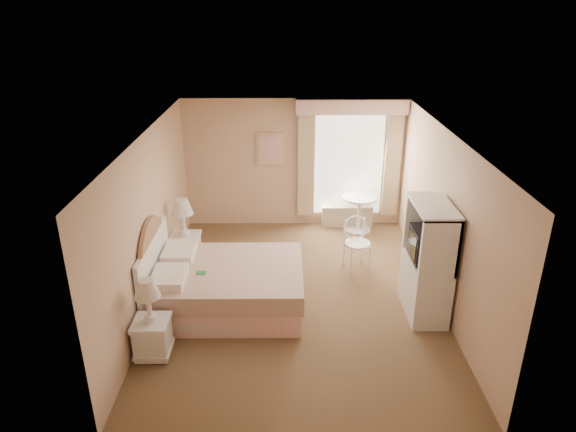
{
  "coord_description": "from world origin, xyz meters",
  "views": [
    {
      "loc": [
        -0.18,
        -6.72,
        4.18
      ],
      "look_at": [
        -0.13,
        0.3,
        1.2
      ],
      "focal_mm": 32.0,
      "sensor_mm": 36.0,
      "label": 1
    }
  ],
  "objects_px": {
    "nightstand_far": "(185,242)",
    "round_table": "(359,208)",
    "armoire": "(427,269)",
    "bed": "(220,285)",
    "cafe_chair": "(356,238)",
    "nightstand_near": "(152,328)"
  },
  "relations": [
    {
      "from": "bed",
      "to": "nightstand_near",
      "type": "distance_m",
      "value": 1.34
    },
    {
      "from": "round_table",
      "to": "armoire",
      "type": "distance_m",
      "value": 2.88
    },
    {
      "from": "armoire",
      "to": "bed",
      "type": "bearing_deg",
      "value": 177.03
    },
    {
      "from": "nightstand_far",
      "to": "armoire",
      "type": "bearing_deg",
      "value": -20.56
    },
    {
      "from": "bed",
      "to": "armoire",
      "type": "xyz_separation_m",
      "value": [
        2.93,
        -0.15,
        0.33
      ]
    },
    {
      "from": "cafe_chair",
      "to": "nightstand_far",
      "type": "bearing_deg",
      "value": 164.67
    },
    {
      "from": "nightstand_near",
      "to": "armoire",
      "type": "bearing_deg",
      "value": 14.96
    },
    {
      "from": "nightstand_near",
      "to": "cafe_chair",
      "type": "relative_size",
      "value": 1.21
    },
    {
      "from": "cafe_chair",
      "to": "nightstand_near",
      "type": "bearing_deg",
      "value": -155.81
    },
    {
      "from": "bed",
      "to": "armoire",
      "type": "height_order",
      "value": "armoire"
    },
    {
      "from": "bed",
      "to": "nightstand_far",
      "type": "height_order",
      "value": "bed"
    },
    {
      "from": "nightstand_far",
      "to": "armoire",
      "type": "relative_size",
      "value": 0.72
    },
    {
      "from": "nightstand_far",
      "to": "armoire",
      "type": "height_order",
      "value": "armoire"
    },
    {
      "from": "armoire",
      "to": "cafe_chair",
      "type": "bearing_deg",
      "value": 120.51
    },
    {
      "from": "nightstand_far",
      "to": "round_table",
      "type": "height_order",
      "value": "nightstand_far"
    },
    {
      "from": "nightstand_far",
      "to": "bed",
      "type": "bearing_deg",
      "value": -59.34
    },
    {
      "from": "round_table",
      "to": "cafe_chair",
      "type": "xyz_separation_m",
      "value": [
        -0.24,
        -1.45,
        0.05
      ]
    },
    {
      "from": "bed",
      "to": "cafe_chair",
      "type": "bearing_deg",
      "value": 29.67
    },
    {
      "from": "nightstand_near",
      "to": "round_table",
      "type": "height_order",
      "value": "nightstand_near"
    },
    {
      "from": "armoire",
      "to": "nightstand_far",
      "type": "bearing_deg",
      "value": 159.44
    },
    {
      "from": "bed",
      "to": "cafe_chair",
      "type": "xyz_separation_m",
      "value": [
        2.13,
        1.21,
        0.16
      ]
    },
    {
      "from": "bed",
      "to": "nightstand_far",
      "type": "distance_m",
      "value": 1.42
    }
  ]
}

